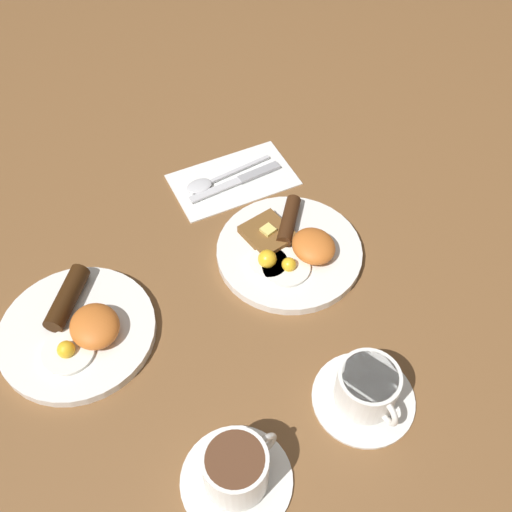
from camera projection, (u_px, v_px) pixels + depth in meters
name	position (u px, v px, depth m)	size (l,w,h in m)	color
ground_plane	(289.00, 255.00, 0.97)	(3.00, 3.00, 0.00)	brown
breakfast_plate_near	(290.00, 249.00, 0.96)	(0.24, 0.24, 0.05)	white
breakfast_plate_far	(79.00, 329.00, 0.87)	(0.23, 0.23, 0.05)	white
teacup_near	(367.00, 390.00, 0.79)	(0.14, 0.14, 0.07)	white
teacup_far	(237.00, 471.00, 0.72)	(0.14, 0.14, 0.08)	white
napkin	(232.00, 180.00, 1.08)	(0.13, 0.22, 0.01)	white
knife	(240.00, 180.00, 1.07)	(0.02, 0.18, 0.01)	silver
spoon	(208.00, 182.00, 1.07)	(0.04, 0.17, 0.01)	silver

